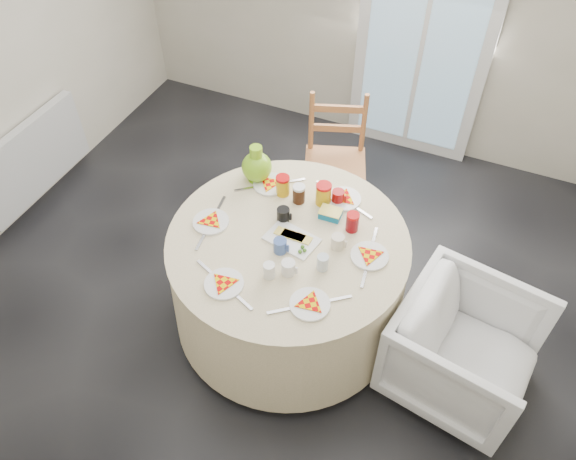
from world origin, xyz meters
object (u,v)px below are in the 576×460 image
at_px(wooden_chair, 335,164).
at_px(armchair, 467,344).
at_px(green_pitcher, 256,160).
at_px(radiator, 33,159).
at_px(table, 288,279).

height_order(wooden_chair, armchair, wooden_chair).
distance_m(armchair, green_pitcher, 1.57).
bearing_deg(radiator, armchair, -5.24).
distance_m(wooden_chair, green_pitcher, 0.78).
relative_size(table, wooden_chair, 1.47).
distance_m(radiator, wooden_chair, 2.18).
xyz_separation_m(wooden_chair, armchair, (1.14, -1.02, -0.08)).
height_order(table, wooden_chair, wooden_chair).
relative_size(armchair, green_pitcher, 3.11).
height_order(radiator, table, table).
distance_m(table, wooden_chair, 1.00).
bearing_deg(radiator, table, -6.98).
xyz_separation_m(table, wooden_chair, (-0.08, 0.99, 0.09)).
bearing_deg(armchair, table, 98.49).
bearing_deg(wooden_chair, armchair, -61.30).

